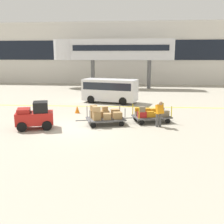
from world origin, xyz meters
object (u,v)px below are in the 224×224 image
baggage_cart_lead (105,115)px  baggage_tug (35,116)px  baggage_handler (159,113)px  safety_cone_near (77,109)px  baggage_cart_middle (151,114)px  shuttle_van (110,89)px

baggage_cart_lead → baggage_tug: bearing=-160.6°
baggage_handler → baggage_tug: bearing=-170.6°
baggage_handler → safety_cone_near: size_ratio=2.84×
baggage_cart_middle → baggage_tug: bearing=-160.8°
baggage_tug → shuttle_van: size_ratio=0.46×
baggage_cart_lead → baggage_handler: 3.29m
safety_cone_near → baggage_cart_middle: bearing=-22.1°
baggage_cart_lead → shuttle_van: (-0.64, 7.95, 0.66)m
shuttle_van → baggage_handler: bearing=-64.3°
baggage_cart_lead → shuttle_van: bearing=94.6°
shuttle_van → safety_cone_near: size_ratio=9.27×
baggage_tug → safety_cone_near: (1.39, 4.51, -0.48)m
baggage_tug → baggage_handler: baggage_tug is taller
baggage_handler → safety_cone_near: bearing=150.1°
baggage_handler → safety_cone_near: (-5.79, 3.32, -0.59)m
baggage_tug → baggage_cart_lead: 4.14m
baggage_cart_lead → safety_cone_near: baggage_cart_lead is taller
shuttle_van → safety_cone_near: bearing=-111.3°
baggage_cart_middle → safety_cone_near: baggage_cart_middle is taller
baggage_tug → baggage_cart_middle: 7.12m
baggage_handler → shuttle_van: size_ratio=0.31×
shuttle_van → safety_cone_near: (-1.88, -4.81, -0.96)m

